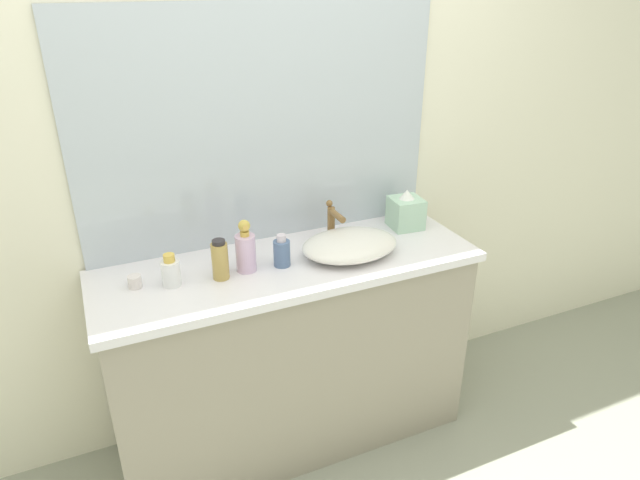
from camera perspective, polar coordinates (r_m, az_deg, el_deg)
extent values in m
cube|color=silver|center=(2.29, -7.10, 9.97)|extent=(6.00, 0.06, 2.60)
cube|color=gray|center=(2.44, -2.85, -11.85)|extent=(1.46, 0.47, 0.85)
cube|color=silver|center=(2.20, -3.10, -2.63)|extent=(1.50, 0.51, 0.03)
cube|color=#B2BCC6|center=(2.25, -5.79, 11.15)|extent=(1.46, 0.01, 0.93)
ellipsoid|color=silver|center=(2.23, 3.04, -0.50)|extent=(0.39, 0.29, 0.09)
cylinder|color=brown|center=(2.36, 1.13, 1.76)|extent=(0.03, 0.03, 0.14)
cylinder|color=brown|center=(2.29, 1.73, 2.52)|extent=(0.03, 0.11, 0.03)
sphere|color=brown|center=(2.35, 0.95, 3.74)|extent=(0.03, 0.03, 0.03)
cylinder|color=#CDACCE|center=(2.12, -7.53, -1.32)|extent=(0.08, 0.08, 0.14)
cylinder|color=gold|center=(2.08, -7.66, 0.66)|extent=(0.03, 0.03, 0.02)
sphere|color=gold|center=(2.07, -7.71, 1.44)|extent=(0.04, 0.04, 0.04)
cylinder|color=gold|center=(2.06, -7.62, 1.33)|extent=(0.02, 0.02, 0.02)
cylinder|color=white|center=(2.08, -14.88, -3.27)|extent=(0.07, 0.07, 0.09)
cylinder|color=gold|center=(2.05, -15.06, -1.77)|extent=(0.04, 0.04, 0.03)
cylinder|color=#AF9148|center=(2.08, -10.09, -2.13)|extent=(0.06, 0.06, 0.14)
cylinder|color=#2D2A2D|center=(2.04, -10.26, -0.21)|extent=(0.05, 0.05, 0.02)
cylinder|color=slate|center=(2.15, -3.89, -1.36)|extent=(0.06, 0.06, 0.10)
cylinder|color=silver|center=(2.12, -3.94, 0.20)|extent=(0.04, 0.04, 0.03)
cube|color=#ABD3B5|center=(2.49, 8.69, 2.73)|extent=(0.14, 0.14, 0.13)
cone|color=white|center=(2.46, 8.82, 4.56)|extent=(0.07, 0.07, 0.04)
cylinder|color=silver|center=(2.11, -18.27, -4.03)|extent=(0.05, 0.05, 0.05)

